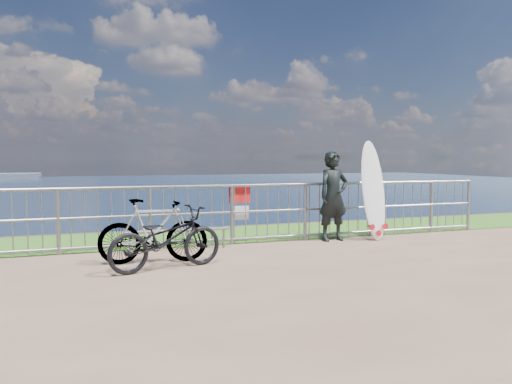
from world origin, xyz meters
name	(u,v)px	position (x,y,z in m)	size (l,w,h in m)	color
grass_strip	(240,234)	(0.00, 2.70, 0.01)	(120.00, 120.00, 0.00)	#326E1E
railing	(258,213)	(0.01, 1.60, 0.58)	(10.06, 0.10, 1.13)	gray
surfer	(333,196)	(1.49, 1.35, 0.87)	(0.63, 0.42, 1.73)	black
surfboard	(373,194)	(2.30, 1.23, 0.91)	(0.54, 0.48, 1.97)	white
bicycle_near	(166,238)	(-1.99, -0.07, 0.46)	(0.60, 1.73, 0.91)	black
bicycle_far	(153,231)	(-2.11, 0.44, 0.50)	(0.47, 1.66, 1.00)	black
bike_rack	(178,233)	(-1.56, 1.30, 0.32)	(1.83, 0.05, 0.38)	gray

